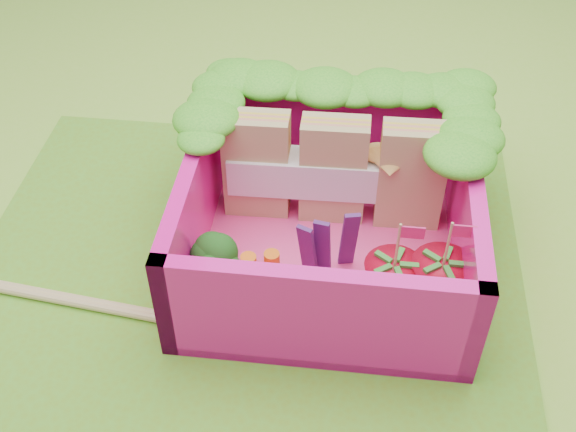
# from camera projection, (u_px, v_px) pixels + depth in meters

# --- Properties ---
(ground) EXTENTS (14.00, 14.00, 0.00)m
(ground) POSITION_uv_depth(u_px,v_px,m) (239.00, 304.00, 3.30)
(ground) COLOR #93D33B
(ground) RESTS_ON ground
(placemat) EXTENTS (2.60, 2.60, 0.03)m
(placemat) POSITION_uv_depth(u_px,v_px,m) (239.00, 302.00, 3.29)
(placemat) COLOR #6CA625
(placemat) RESTS_ON ground
(bento_floor) EXTENTS (1.30, 1.30, 0.05)m
(bento_floor) POSITION_uv_depth(u_px,v_px,m) (327.00, 253.00, 3.46)
(bento_floor) COLOR #FB408E
(bento_floor) RESTS_ON placemat
(bento_box) EXTENTS (1.30, 1.30, 0.55)m
(bento_box) POSITION_uv_depth(u_px,v_px,m) (329.00, 215.00, 3.29)
(bento_box) COLOR #FD1599
(bento_box) RESTS_ON placemat
(lettuce_ruffle) EXTENTS (1.43, 0.83, 0.11)m
(lettuce_ruffle) POSITION_uv_depth(u_px,v_px,m) (339.00, 95.00, 3.42)
(lettuce_ruffle) COLOR green
(lettuce_ruffle) RESTS_ON bento_box
(sandwich_stack) EXTENTS (1.06, 0.20, 0.56)m
(sandwich_stack) POSITION_uv_depth(u_px,v_px,m) (335.00, 171.00, 3.45)
(sandwich_stack) COLOR tan
(sandwich_stack) RESTS_ON bento_floor
(broccoli) EXTENTS (0.31, 0.31, 0.26)m
(broccoli) POSITION_uv_depth(u_px,v_px,m) (215.00, 261.00, 3.15)
(broccoli) COLOR #669D4C
(broccoli) RESTS_ON bento_floor
(carrot_sticks) EXTENTS (0.16, 0.13, 0.27)m
(carrot_sticks) POSITION_uv_depth(u_px,v_px,m) (260.00, 275.00, 3.15)
(carrot_sticks) COLOR #FF5915
(carrot_sticks) RESTS_ON bento_floor
(purple_wedges) EXTENTS (0.25, 0.15, 0.38)m
(purple_wedges) POSITION_uv_depth(u_px,v_px,m) (327.00, 247.00, 3.19)
(purple_wedges) COLOR #471854
(purple_wedges) RESTS_ON bento_floor
(strawberry_left) EXTENTS (0.26, 0.26, 0.50)m
(strawberry_left) POSITION_uv_depth(u_px,v_px,m) (392.00, 285.00, 3.10)
(strawberry_left) COLOR red
(strawberry_left) RESTS_ON bento_floor
(strawberry_right) EXTENTS (0.27, 0.27, 0.51)m
(strawberry_right) POSITION_uv_depth(u_px,v_px,m) (439.00, 285.00, 3.09)
(strawberry_right) COLOR red
(strawberry_right) RESTS_ON bento_floor
(snap_peas) EXTENTS (0.60, 0.52, 0.05)m
(snap_peas) POSITION_uv_depth(u_px,v_px,m) (412.00, 291.00, 3.22)
(snap_peas) COLOR green
(snap_peas) RESTS_ON bento_floor
(chopsticks) EXTENTS (2.30, 0.31, 0.04)m
(chopsticks) POSITION_uv_depth(u_px,v_px,m) (14.00, 289.00, 3.30)
(chopsticks) COLOR #D5BC75
(chopsticks) RESTS_ON placemat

